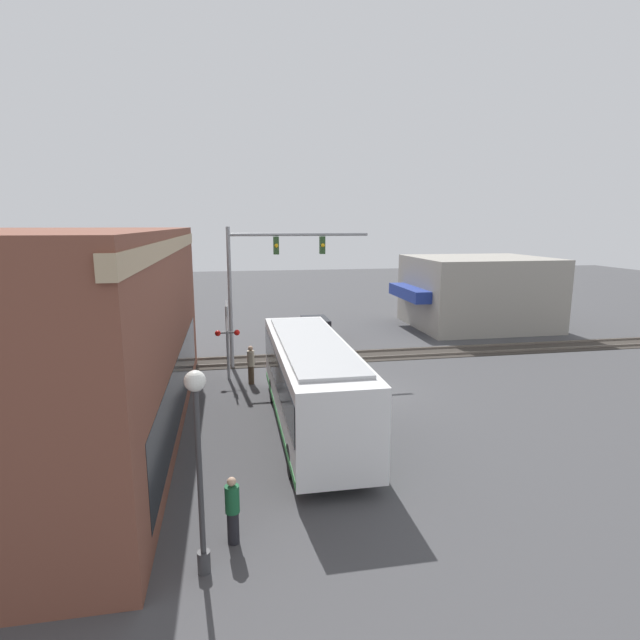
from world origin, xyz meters
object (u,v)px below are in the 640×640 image
object	(u,v)px
parked_car_red	(315,329)
streetlamp	(199,455)
pedestrian_at_crossing	(251,364)
pedestrian_by_lamp	(233,510)
city_bus	(312,381)
crossing_signal	(227,333)

from	to	relation	value
parked_car_red	streetlamp	bearing A→B (deg)	164.15
parked_car_red	pedestrian_at_crossing	world-z (taller)	pedestrian_at_crossing
parked_car_red	pedestrian_by_lamp	world-z (taller)	pedestrian_by_lamp
city_bus	parked_car_red	distance (m)	14.74
city_bus	crossing_signal	world-z (taller)	crossing_signal
crossing_signal	pedestrian_by_lamp	distance (m)	12.98
streetlamp	parked_car_red	size ratio (longest dim) A/B	0.99
crossing_signal	streetlamp	size ratio (longest dim) A/B	0.84
streetlamp	pedestrian_by_lamp	xyz separation A→B (m)	(0.93, -0.64, -1.88)
pedestrian_by_lamp	parked_car_red	bearing A→B (deg)	-14.89
crossing_signal	streetlamp	bearing A→B (deg)	177.69
city_bus	crossing_signal	distance (m)	7.26
city_bus	streetlamp	world-z (taller)	streetlamp
streetlamp	crossing_signal	bearing A→B (deg)	-2.31
pedestrian_at_crossing	streetlamp	bearing A→B (deg)	172.94
pedestrian_at_crossing	parked_car_red	bearing A→B (deg)	-27.35
crossing_signal	streetlamp	world-z (taller)	streetlamp
city_bus	pedestrian_by_lamp	distance (m)	7.02
city_bus	parked_car_red	size ratio (longest dim) A/B	2.27
parked_car_red	pedestrian_at_crossing	bearing A→B (deg)	152.65
city_bus	pedestrian_by_lamp	size ratio (longest dim) A/B	6.22
streetlamp	pedestrian_by_lamp	world-z (taller)	streetlamp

